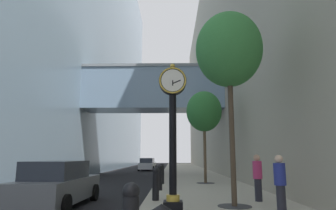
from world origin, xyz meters
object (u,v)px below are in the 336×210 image
(bollard_fourth, at_px, (160,177))
(street_tree_mid_near, at_px, (204,112))
(street_clock, at_px, (173,128))
(pedestrian_walking, at_px, (258,176))
(car_grey_near, at_px, (58,184))
(pedestrian_by_clock, at_px, (280,182))
(bollard_fifth, at_px, (162,173))
(bollard_third, at_px, (156,183))
(street_tree_near, at_px, (229,51))
(car_white_mid, at_px, (147,164))

(bollard_fourth, distance_m, street_tree_mid_near, 6.06)
(street_clock, bearing_deg, street_tree_mid_near, 78.45)
(pedestrian_walking, relative_size, car_grey_near, 0.36)
(pedestrian_walking, bearing_deg, pedestrian_by_clock, -90.18)
(bollard_fifth, relative_size, pedestrian_by_clock, 0.73)
(street_tree_mid_near, height_order, car_grey_near, street_tree_mid_near)
(pedestrian_by_clock, bearing_deg, bollard_fourth, 122.95)
(bollard_third, height_order, car_grey_near, car_grey_near)
(bollard_fifth, bearing_deg, street_tree_mid_near, 11.90)
(street_clock, relative_size, pedestrian_by_clock, 2.69)
(street_clock, xyz_separation_m, street_tree_mid_near, (2.01, 9.83, 2.00))
(pedestrian_by_clock, bearing_deg, car_grey_near, 166.34)
(street_tree_near, xyz_separation_m, pedestrian_walking, (1.12, 1.16, -4.45))
(bollard_fifth, bearing_deg, car_grey_near, -114.64)
(bollard_third, bearing_deg, street_tree_near, -26.33)
(bollard_third, bearing_deg, car_white_mid, 95.53)
(bollard_fourth, distance_m, pedestrian_by_clock, 6.94)
(street_tree_mid_near, xyz_separation_m, car_white_mid, (-5.23, 19.39, -3.81))
(car_white_mid, bearing_deg, pedestrian_by_clock, -77.70)
(pedestrian_walking, distance_m, car_grey_near, 7.21)
(street_tree_near, height_order, pedestrian_by_clock, street_tree_near)
(bollard_third, bearing_deg, pedestrian_walking, -2.38)
(street_tree_mid_near, xyz_separation_m, car_grey_near, (-6.06, -7.97, -3.80))
(bollard_fourth, bearing_deg, street_tree_near, -60.31)
(street_clock, height_order, pedestrian_by_clock, street_clock)
(bollard_fifth, height_order, pedestrian_by_clock, pedestrian_by_clock)
(car_white_mid, bearing_deg, bollard_fifth, -82.64)
(pedestrian_by_clock, bearing_deg, street_tree_near, 133.83)
(street_tree_near, bearing_deg, bollard_third, 153.67)
(bollard_third, bearing_deg, street_tree_mid_near, 69.87)
(bollard_fifth, height_order, pedestrian_walking, pedestrian_walking)
(car_white_mid, bearing_deg, pedestrian_walking, -76.66)
(bollard_fifth, xyz_separation_m, car_white_mid, (-2.58, 19.95, -0.01))
(bollard_fifth, bearing_deg, pedestrian_walking, -61.09)
(street_clock, xyz_separation_m, bollard_third, (-0.64, 2.59, -1.80))
(bollard_fifth, xyz_separation_m, street_tree_near, (2.65, -8.00, 4.70))
(car_grey_near, bearing_deg, bollard_fourth, 50.14)
(car_grey_near, bearing_deg, street_tree_near, -5.48)
(bollard_fifth, bearing_deg, bollard_fourth, -90.00)
(bollard_third, distance_m, street_tree_mid_near, 8.60)
(street_tree_near, bearing_deg, street_clock, -147.54)
(bollard_third, height_order, street_tree_mid_near, street_tree_mid_near)
(street_tree_near, bearing_deg, bollard_fourth, 119.69)
(street_tree_near, relative_size, car_grey_near, 1.45)
(street_clock, bearing_deg, bollard_fifth, 93.97)
(street_clock, xyz_separation_m, pedestrian_by_clock, (3.13, 0.12, -1.57))
(bollard_fifth, bearing_deg, car_white_mid, 97.36)
(car_white_mid, bearing_deg, street_clock, -83.71)
(pedestrian_by_clock, height_order, car_grey_near, pedestrian_by_clock)
(street_clock, distance_m, car_white_mid, 29.46)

